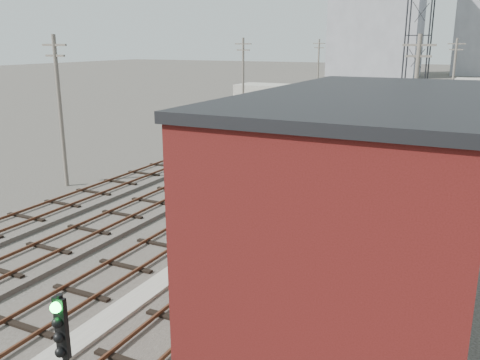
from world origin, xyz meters
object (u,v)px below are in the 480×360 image
Objects in this scene: switch_stand at (244,149)px; car_silver at (280,111)px; site_trailer at (334,118)px; car_grey at (224,116)px; car_red at (194,124)px.

switch_stand is 0.32× the size of car_silver.
car_silver is at bearing 155.46° from site_trailer.
car_grey is at bearing 140.92° from switch_stand.
switch_stand is 22.02m from car_silver.
car_grey is at bearing 129.40° from car_silver.
car_grey is at bearing -167.08° from site_trailer.
site_trailer is 1.21× the size of car_grey.
car_red is 0.81× the size of car_grey.
car_silver is (-5.48, 21.33, 0.05)m from switch_stand.
site_trailer is 9.83m from car_silver.
switch_stand is at bearing 178.40° from car_silver.
car_silver is 0.87× the size of car_grey.
car_silver is 7.51m from car_grey.
car_red is at bearing 145.76° from car_silver.
site_trailer is 12.36m from car_grey.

